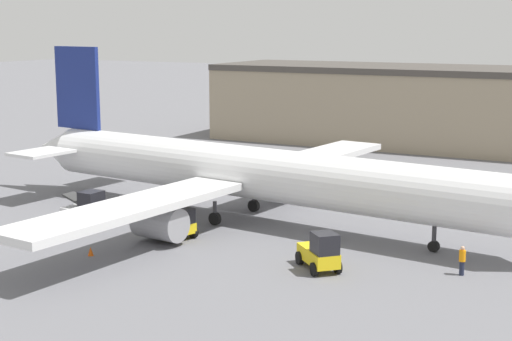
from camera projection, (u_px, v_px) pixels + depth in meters
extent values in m
plane|color=slate|center=(256.00, 222.00, 56.12)|extent=(400.00, 400.00, 0.00)
cube|color=gray|center=(506.00, 113.00, 86.92)|extent=(68.14, 14.73, 8.44)
cube|color=#47423D|center=(509.00, 72.00, 86.08)|extent=(68.14, 15.03, 0.70)
cylinder|color=silver|center=(256.00, 173.00, 55.47)|extent=(37.38, 7.94, 3.70)
cone|color=silver|center=(57.00, 148.00, 66.96)|extent=(4.45, 3.96, 3.52)
cube|color=silver|center=(312.00, 158.00, 65.50)|extent=(6.06, 18.54, 0.50)
cube|color=silver|center=(129.00, 208.00, 47.75)|extent=(6.06, 18.54, 0.50)
cylinder|color=#939399|center=(294.00, 181.00, 63.57)|extent=(3.49, 2.56, 2.21)
cylinder|color=#939399|center=(160.00, 223.00, 50.24)|extent=(3.49, 2.56, 2.21)
cube|color=navy|center=(77.00, 88.00, 64.46)|extent=(4.73, 0.90, 6.75)
cube|color=silver|center=(115.00, 140.00, 68.65)|extent=(3.82, 4.80, 0.24)
cube|color=silver|center=(41.00, 153.00, 62.05)|extent=(3.82, 4.80, 0.24)
cylinder|color=#38383D|center=(434.00, 239.00, 48.51)|extent=(0.28, 0.28, 1.69)
cylinder|color=black|center=(434.00, 246.00, 48.60)|extent=(0.74, 0.43, 0.70)
cylinder|color=#38383D|center=(215.00, 213.00, 55.05)|extent=(0.28, 0.28, 1.69)
cylinder|color=black|center=(215.00, 219.00, 55.12)|extent=(0.93, 0.45, 0.90)
cylinder|color=#38383D|center=(254.00, 201.00, 58.95)|extent=(0.28, 0.28, 1.69)
cylinder|color=black|center=(254.00, 206.00, 59.02)|extent=(0.93, 0.45, 0.90)
cylinder|color=#1E2338|center=(462.00, 268.00, 44.03)|extent=(0.27, 0.27, 0.81)
cylinder|color=orange|center=(462.00, 256.00, 43.89)|extent=(0.37, 0.37, 0.64)
sphere|color=tan|center=(463.00, 248.00, 43.81)|extent=(0.24, 0.24, 0.24)
cube|color=yellow|center=(175.00, 227.00, 51.73)|extent=(2.92, 2.32, 0.69)
cube|color=black|center=(181.00, 216.00, 51.09)|extent=(1.50, 1.75, 0.98)
cylinder|color=black|center=(174.00, 237.00, 50.60)|extent=(0.86, 0.50, 0.81)
cylinder|color=black|center=(193.00, 232.00, 51.76)|extent=(0.86, 0.50, 0.81)
cylinder|color=black|center=(156.00, 232.00, 51.83)|extent=(0.86, 0.50, 0.81)
cylinder|color=black|center=(176.00, 227.00, 52.99)|extent=(0.86, 0.50, 0.81)
cube|color=silver|center=(83.00, 214.00, 54.94)|extent=(2.93, 1.82, 0.89)
cube|color=black|center=(91.00, 200.00, 54.34)|extent=(1.33, 1.57, 1.28)
cube|color=#333333|center=(77.00, 199.00, 55.00)|extent=(1.84, 1.26, 0.70)
cylinder|color=black|center=(86.00, 225.00, 53.81)|extent=(0.74, 0.32, 0.72)
cylinder|color=black|center=(102.00, 219.00, 55.23)|extent=(0.74, 0.32, 0.72)
cylinder|color=black|center=(65.00, 221.00, 54.81)|extent=(0.74, 0.32, 0.72)
cylinder|color=black|center=(81.00, 216.00, 56.23)|extent=(0.74, 0.32, 0.72)
cube|color=yellow|center=(318.00, 255.00, 45.13)|extent=(3.34, 3.30, 0.81)
cube|color=black|center=(325.00, 243.00, 44.09)|extent=(1.93, 1.92, 1.16)
cylinder|color=black|center=(314.00, 269.00, 43.92)|extent=(0.75, 0.74, 0.77)
cylinder|color=black|center=(338.00, 267.00, 44.35)|extent=(0.75, 0.74, 0.77)
cylinder|color=black|center=(300.00, 258.00, 46.06)|extent=(0.75, 0.74, 0.77)
cylinder|color=black|center=(322.00, 256.00, 46.49)|extent=(0.75, 0.74, 0.77)
cone|color=#EF590F|center=(91.00, 251.00, 47.78)|extent=(0.36, 0.36, 0.55)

